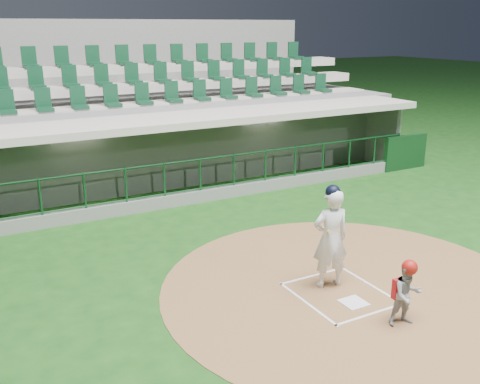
# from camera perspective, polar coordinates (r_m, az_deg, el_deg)

# --- Properties ---
(ground) EXTENTS (120.00, 120.00, 0.00)m
(ground) POSITION_cam_1_polar(r_m,az_deg,el_deg) (10.57, 9.55, -10.04)
(ground) COLOR #134012
(ground) RESTS_ON ground
(dirt_circle) EXTENTS (7.20, 7.20, 0.01)m
(dirt_circle) POSITION_cam_1_polar(r_m,az_deg,el_deg) (10.60, 11.52, -10.03)
(dirt_circle) COLOR brown
(dirt_circle) RESTS_ON ground
(home_plate) EXTENTS (0.43, 0.43, 0.02)m
(home_plate) POSITION_cam_1_polar(r_m,az_deg,el_deg) (10.09, 12.03, -11.47)
(home_plate) COLOR white
(home_plate) RESTS_ON dirt_circle
(batter_box_chalk) EXTENTS (1.55, 1.80, 0.01)m
(batter_box_chalk) POSITION_cam_1_polar(r_m,az_deg,el_deg) (10.36, 10.58, -10.60)
(batter_box_chalk) COLOR white
(batter_box_chalk) RESTS_ON ground
(dugout_structure) EXTENTS (16.40, 3.70, 3.00)m
(dugout_structure) POSITION_cam_1_polar(r_m,az_deg,el_deg) (16.73, -6.76, 3.88)
(dugout_structure) COLOR gray
(dugout_structure) RESTS_ON ground
(seating_deck) EXTENTS (17.00, 6.72, 5.15)m
(seating_deck) POSITION_cam_1_polar(r_m,az_deg,el_deg) (19.44, -10.42, 7.01)
(seating_deck) COLOR slate
(seating_deck) RESTS_ON ground
(batter) EXTENTS (0.93, 0.94, 2.03)m
(batter) POSITION_cam_1_polar(r_m,az_deg,el_deg) (10.22, 9.63, -4.75)
(batter) COLOR white
(batter) RESTS_ON dirt_circle
(catcher) EXTENTS (0.61, 0.52, 1.17)m
(catcher) POSITION_cam_1_polar(r_m,az_deg,el_deg) (9.41, 17.36, -10.21)
(catcher) COLOR #97979C
(catcher) RESTS_ON dirt_circle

